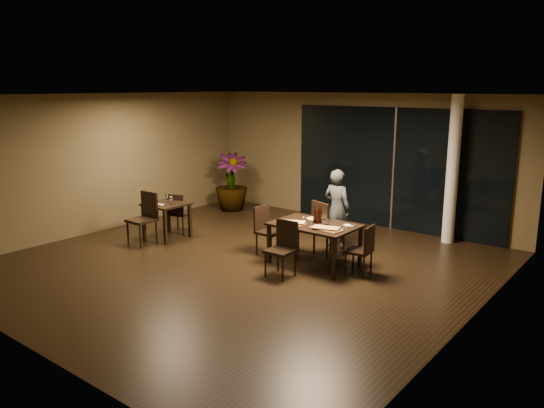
{
  "coord_description": "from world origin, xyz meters",
  "views": [
    {
      "loc": [
        6.04,
        -6.85,
        3.16
      ],
      "look_at": [
        0.23,
        0.55,
        1.05
      ],
      "focal_mm": 35.0,
      "sensor_mm": 36.0,
      "label": 1
    }
  ],
  "objects_px": {
    "chair_main_left": "(266,227)",
    "bottle_c": "(320,214)",
    "main_table": "(315,228)",
    "chair_main_near": "(283,245)",
    "chair_main_far": "(325,226)",
    "bottle_b": "(318,216)",
    "potted_plant": "(231,182)",
    "diner": "(337,209)",
    "bottle_a": "(315,215)",
    "side_table": "(166,209)",
    "chair_side_far": "(178,211)",
    "chair_side_near": "(145,215)",
    "chair_main_right": "(363,248)"
  },
  "relations": [
    {
      "from": "chair_main_left",
      "to": "bottle_c",
      "type": "bearing_deg",
      "value": -80.26
    },
    {
      "from": "main_table",
      "to": "chair_main_near",
      "type": "bearing_deg",
      "value": -97.13
    },
    {
      "from": "chair_main_far",
      "to": "chair_main_left",
      "type": "height_order",
      "value": "chair_main_far"
    },
    {
      "from": "chair_main_far",
      "to": "bottle_b",
      "type": "height_order",
      "value": "chair_main_far"
    },
    {
      "from": "chair_main_far",
      "to": "potted_plant",
      "type": "bearing_deg",
      "value": -3.64
    },
    {
      "from": "diner",
      "to": "chair_main_far",
      "type": "bearing_deg",
      "value": 102.6
    },
    {
      "from": "diner",
      "to": "bottle_a",
      "type": "bearing_deg",
      "value": 101.42
    },
    {
      "from": "bottle_a",
      "to": "side_table",
      "type": "bearing_deg",
      "value": -170.58
    },
    {
      "from": "chair_main_left",
      "to": "chair_side_far",
      "type": "xyz_separation_m",
      "value": [
        -2.45,
        -0.03,
        -0.03
      ]
    },
    {
      "from": "chair_side_near",
      "to": "bottle_b",
      "type": "bearing_deg",
      "value": 17.63
    },
    {
      "from": "main_table",
      "to": "bottle_b",
      "type": "relative_size",
      "value": 5.46
    },
    {
      "from": "chair_main_right",
      "to": "side_table",
      "type": "bearing_deg",
      "value": -89.21
    },
    {
      "from": "chair_main_right",
      "to": "bottle_b",
      "type": "height_order",
      "value": "bottle_b"
    },
    {
      "from": "side_table",
      "to": "bottle_b",
      "type": "xyz_separation_m",
      "value": [
        3.44,
        0.54,
        0.26
      ]
    },
    {
      "from": "side_table",
      "to": "bottle_b",
      "type": "relative_size",
      "value": 2.91
    },
    {
      "from": "bottle_c",
      "to": "bottle_b",
      "type": "bearing_deg",
      "value": -86.47
    },
    {
      "from": "bottle_b",
      "to": "bottle_a",
      "type": "bearing_deg",
      "value": 169.52
    },
    {
      "from": "chair_main_near",
      "to": "chair_main_left",
      "type": "height_order",
      "value": "chair_main_near"
    },
    {
      "from": "main_table",
      "to": "chair_side_near",
      "type": "distance_m",
      "value": 3.59
    },
    {
      "from": "main_table",
      "to": "chair_main_near",
      "type": "relative_size",
      "value": 1.59
    },
    {
      "from": "diner",
      "to": "bottle_c",
      "type": "bearing_deg",
      "value": 105.82
    },
    {
      "from": "diner",
      "to": "main_table",
      "type": "bearing_deg",
      "value": 102.62
    },
    {
      "from": "main_table",
      "to": "bottle_b",
      "type": "xyz_separation_m",
      "value": [
        0.04,
        0.04,
        0.21
      ]
    },
    {
      "from": "chair_main_far",
      "to": "chair_main_right",
      "type": "xyz_separation_m",
      "value": [
        1.07,
        -0.49,
        -0.1
      ]
    },
    {
      "from": "side_table",
      "to": "potted_plant",
      "type": "distance_m",
      "value": 2.82
    },
    {
      "from": "bottle_b",
      "to": "bottle_c",
      "type": "height_order",
      "value": "bottle_c"
    },
    {
      "from": "potted_plant",
      "to": "bottle_a",
      "type": "height_order",
      "value": "potted_plant"
    },
    {
      "from": "bottle_a",
      "to": "bottle_b",
      "type": "bearing_deg",
      "value": -10.48
    },
    {
      "from": "diner",
      "to": "bottle_a",
      "type": "relative_size",
      "value": 5.21
    },
    {
      "from": "chair_side_far",
      "to": "diner",
      "type": "xyz_separation_m",
      "value": [
        3.28,
        1.22,
        0.3
      ]
    },
    {
      "from": "chair_main_left",
      "to": "chair_side_far",
      "type": "distance_m",
      "value": 2.45
    },
    {
      "from": "side_table",
      "to": "chair_main_far",
      "type": "distance_m",
      "value": 3.45
    },
    {
      "from": "side_table",
      "to": "bottle_b",
      "type": "distance_m",
      "value": 3.49
    },
    {
      "from": "chair_main_near",
      "to": "chair_side_far",
      "type": "bearing_deg",
      "value": 167.17
    },
    {
      "from": "side_table",
      "to": "chair_main_left",
      "type": "xyz_separation_m",
      "value": [
        2.34,
        0.44,
        -0.1
      ]
    },
    {
      "from": "chair_main_left",
      "to": "bottle_b",
      "type": "height_order",
      "value": "bottle_b"
    },
    {
      "from": "side_table",
      "to": "chair_main_right",
      "type": "bearing_deg",
      "value": 6.98
    },
    {
      "from": "chair_main_right",
      "to": "bottle_a",
      "type": "height_order",
      "value": "bottle_a"
    },
    {
      "from": "chair_main_right",
      "to": "chair_side_near",
      "type": "relative_size",
      "value": 0.82
    },
    {
      "from": "main_table",
      "to": "bottle_c",
      "type": "relative_size",
      "value": 4.76
    },
    {
      "from": "side_table",
      "to": "bottle_a",
      "type": "xyz_separation_m",
      "value": [
        3.37,
        0.56,
        0.28
      ]
    },
    {
      "from": "side_table",
      "to": "diner",
      "type": "height_order",
      "value": "diner"
    },
    {
      "from": "chair_main_right",
      "to": "bottle_a",
      "type": "xyz_separation_m",
      "value": [
        -1.0,
        0.02,
        0.42
      ]
    },
    {
      "from": "chair_main_right",
      "to": "chair_side_far",
      "type": "height_order",
      "value": "chair_side_far"
    },
    {
      "from": "chair_main_far",
      "to": "bottle_a",
      "type": "bearing_deg",
      "value": 118.48
    },
    {
      "from": "chair_side_near",
      "to": "bottle_a",
      "type": "distance_m",
      "value": 3.59
    },
    {
      "from": "potted_plant",
      "to": "main_table",
      "type": "bearing_deg",
      "value": -28.93
    },
    {
      "from": "chair_main_right",
      "to": "potted_plant",
      "type": "distance_m",
      "value": 5.49
    },
    {
      "from": "chair_main_right",
      "to": "chair_side_near",
      "type": "bearing_deg",
      "value": -82.52
    },
    {
      "from": "chair_main_left",
      "to": "chair_main_right",
      "type": "distance_m",
      "value": 2.03
    }
  ]
}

